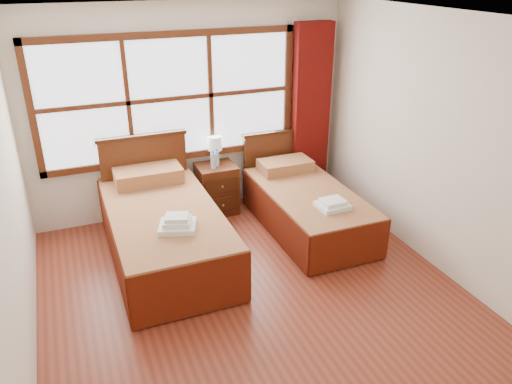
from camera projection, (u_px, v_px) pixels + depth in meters
name	position (u px, v px, depth m)	size (l,w,h in m)	color
floor	(259.00, 302.00, 4.81)	(4.50, 4.50, 0.00)	brown
ceiling	(260.00, 19.00, 3.72)	(4.50, 4.50, 0.00)	white
wall_back	(191.00, 112.00, 6.16)	(4.00, 4.00, 0.00)	silver
wall_left	(3.00, 220.00, 3.59)	(4.50, 4.50, 0.00)	silver
wall_right	(446.00, 149.00, 4.94)	(4.50, 4.50, 0.00)	silver
window	(170.00, 99.00, 5.96)	(3.16, 0.06, 1.56)	white
curtain	(311.00, 112.00, 6.64)	(0.50, 0.16, 2.30)	#5E0C09
bed_left	(164.00, 228.00, 5.46)	(1.15, 2.22, 1.12)	#3A1C0C
bed_right	(306.00, 205.00, 6.07)	(0.98, 2.00, 0.95)	#3A1C0C
nightstand	(217.00, 189.00, 6.43)	(0.48, 0.48, 0.65)	#4D2311
towels_left	(177.00, 224.00, 4.89)	(0.43, 0.41, 0.15)	white
towels_right	(333.00, 204.00, 5.51)	(0.34, 0.30, 0.10)	white
lamp	(215.00, 144.00, 6.30)	(0.18, 0.18, 0.35)	#BB893C
bottle_near	(213.00, 161.00, 6.15)	(0.06, 0.06, 0.24)	#A9C2D9
bottle_far	(217.00, 158.00, 6.24)	(0.06, 0.06, 0.23)	#A9C2D9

